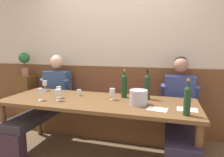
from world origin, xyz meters
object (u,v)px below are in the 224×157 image
object	(u,v)px
wine_bottle_green_tall	(147,86)
wine_glass_mid_right	(45,84)
potted_plant	(24,61)
wine_bottle_clear_water	(124,85)
wine_glass_near_bucket	(58,92)
ice_bucket	(139,97)
wine_glass_center_rear	(59,90)
wine_glass_mid_left	(112,92)
wine_bottle_amber_mid	(187,100)
person_right_seat	(47,98)
wall_bench	(112,118)
water_tumbler_center	(79,93)
wine_glass_right_end	(40,92)
person_center_left_seat	(180,109)
dining_table	(97,106)

from	to	relation	value
wine_bottle_green_tall	wine_glass_mid_right	size ratio (longest dim) A/B	2.42
potted_plant	wine_bottle_clear_water	bearing A→B (deg)	-13.87
wine_glass_near_bucket	ice_bucket	bearing A→B (deg)	6.36
ice_bucket	potted_plant	bearing A→B (deg)	160.78
ice_bucket	wine_bottle_green_tall	xyz separation A→B (m)	(0.07, 0.28, 0.08)
ice_bucket	wine_glass_center_rear	size ratio (longest dim) A/B	1.42
wine_glass_mid_left	wine_bottle_amber_mid	bearing A→B (deg)	-22.41
person_right_seat	wine_bottle_amber_mid	size ratio (longest dim) A/B	3.60
wall_bench	wine_glass_mid_right	distance (m)	1.19
wine_bottle_green_tall	wine_glass_center_rear	bearing A→B (deg)	-167.31
wall_bench	wine_bottle_clear_water	bearing A→B (deg)	-56.92
wine_glass_mid_left	potted_plant	size ratio (longest dim) A/B	0.34
wine_bottle_clear_water	water_tumbler_center	world-z (taller)	wine_bottle_clear_water
wine_glass_mid_right	wine_glass_mid_left	bearing A→B (deg)	-11.22
water_tumbler_center	wine_bottle_green_tall	bearing A→B (deg)	4.44
wine_glass_mid_right	wine_glass_center_rear	xyz separation A→B (m)	(0.44, -0.32, -0.01)
person_right_seat	potted_plant	xyz separation A→B (m)	(-0.70, 0.38, 0.54)
wall_bench	wine_glass_center_rear	xyz separation A→B (m)	(-0.53, -0.70, 0.58)
wine_glass_mid_left	wine_bottle_clear_water	bearing A→B (deg)	53.60
wine_bottle_clear_water	wine_glass_mid_left	distance (m)	0.21
wine_bottle_green_tall	wine_glass_right_end	xyz separation A→B (m)	(-1.28, -0.43, -0.06)
person_center_left_seat	wine_glass_right_end	world-z (taller)	person_center_left_seat
water_tumbler_center	person_right_seat	bearing A→B (deg)	164.68
wine_glass_near_bucket	potted_plant	size ratio (longest dim) A/B	0.34
wine_glass_right_end	wine_glass_near_bucket	size ratio (longest dim) A/B	1.06
person_right_seat	wine_glass_near_bucket	size ratio (longest dim) A/B	8.94
dining_table	wine_bottle_amber_mid	xyz separation A→B (m)	(1.03, -0.28, 0.23)
wine_glass_right_end	wine_glass_mid_right	size ratio (longest dim) A/B	0.99
wine_bottle_amber_mid	wine_glass_mid_right	bearing A→B (deg)	163.83
ice_bucket	wine_bottle_green_tall	distance (m)	0.30
wine_bottle_clear_water	wine_bottle_green_tall	bearing A→B (deg)	-0.51
ice_bucket	wine_bottle_clear_water	size ratio (longest dim) A/B	0.57
person_center_left_seat	wine_glass_mid_right	xyz separation A→B (m)	(-1.98, -0.03, 0.24)
wine_bottle_clear_water	wine_glass_mid_left	size ratio (longest dim) A/B	2.55
person_right_seat	wine_glass_mid_left	size ratio (longest dim) A/B	8.93
wine_bottle_amber_mid	wine_glass_center_rear	world-z (taller)	wine_bottle_amber_mid
wine_bottle_amber_mid	wine_glass_mid_left	xyz separation A→B (m)	(-0.86, 0.35, -0.06)
person_center_left_seat	wine_glass_mid_left	size ratio (longest dim) A/B	8.90
wine_glass_right_end	wine_glass_center_rear	size ratio (longest dim) A/B	1.03
ice_bucket	wine_glass_near_bucket	size ratio (longest dim) A/B	1.45
person_right_seat	water_tumbler_center	bearing A→B (deg)	-15.32
wine_bottle_amber_mid	person_center_left_seat	bearing A→B (deg)	91.77
person_right_seat	ice_bucket	distance (m)	1.56
wine_bottle_green_tall	person_center_left_seat	bearing A→B (deg)	13.79
water_tumbler_center	wine_glass_right_end	bearing A→B (deg)	-135.20
dining_table	wine_glass_center_rear	xyz separation A→B (m)	(-0.53, -0.02, 0.18)
person_center_left_seat	wine_bottle_green_tall	bearing A→B (deg)	-166.21
person_right_seat	person_center_left_seat	distance (m)	1.98
wall_bench	person_right_seat	size ratio (longest dim) A/B	2.11
wine_bottle_clear_water	wine_glass_right_end	xyz separation A→B (m)	(-0.98, -0.43, -0.06)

